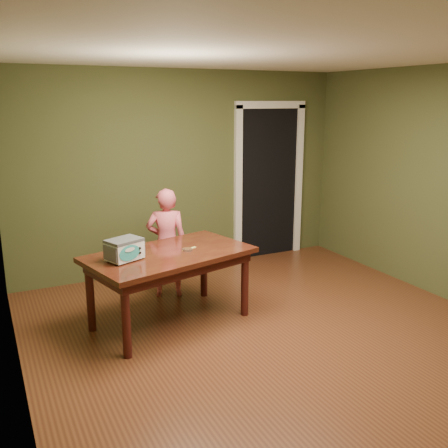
{
  "coord_description": "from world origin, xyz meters",
  "views": [
    {
      "loc": [
        -2.39,
        -3.55,
        2.22
      ],
      "look_at": [
        -0.14,
        1.0,
        0.95
      ],
      "focal_mm": 40.0,
      "sensor_mm": 36.0,
      "label": 1
    }
  ],
  "objects": [
    {
      "name": "baking_pan",
      "position": [
        -0.61,
        0.89,
        0.76
      ],
      "size": [
        0.1,
        0.1,
        0.02
      ],
      "color": "silver",
      "rests_on": "dining_table"
    },
    {
      "name": "child",
      "position": [
        -0.56,
        1.63,
        0.63
      ],
      "size": [
        0.54,
        0.45,
        1.26
      ],
      "primitive_type": "imported",
      "rotation": [
        0.0,
        0.0,
        2.77
      ],
      "color": "#E15C6D",
      "rests_on": "floor"
    },
    {
      "name": "doorway",
      "position": [
        1.3,
        2.78,
        1.06
      ],
      "size": [
        1.1,
        0.66,
        2.25
      ],
      "color": "black",
      "rests_on": "ground"
    },
    {
      "name": "floor",
      "position": [
        0.0,
        0.0,
        0.0
      ],
      "size": [
        5.0,
        5.0,
        0.0
      ],
      "primitive_type": "plane",
      "color": "brown",
      "rests_on": "ground"
    },
    {
      "name": "dining_table",
      "position": [
        -0.79,
        0.92,
        0.65
      ],
      "size": [
        1.77,
        1.26,
        0.75
      ],
      "rotation": [
        0.0,
        0.0,
        0.24
      ],
      "color": "#33100B",
      "rests_on": "floor"
    },
    {
      "name": "toy_oven",
      "position": [
        -1.25,
        0.87,
        0.86
      ],
      "size": [
        0.39,
        0.33,
        0.21
      ],
      "rotation": [
        0.0,
        0.0,
        0.39
      ],
      "color": "#4C4F54",
      "rests_on": "dining_table"
    },
    {
      "name": "spatula",
      "position": [
        -0.57,
        0.93,
        0.75
      ],
      "size": [
        0.17,
        0.1,
        0.01
      ],
      "primitive_type": "cube",
      "rotation": [
        0.0,
        0.0,
        0.42
      ],
      "color": "#FFEE6E",
      "rests_on": "dining_table"
    },
    {
      "name": "room_shell",
      "position": [
        0.0,
        0.0,
        1.71
      ],
      "size": [
        4.52,
        5.02,
        2.61
      ],
      "color": "#424927",
      "rests_on": "ground"
    }
  ]
}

